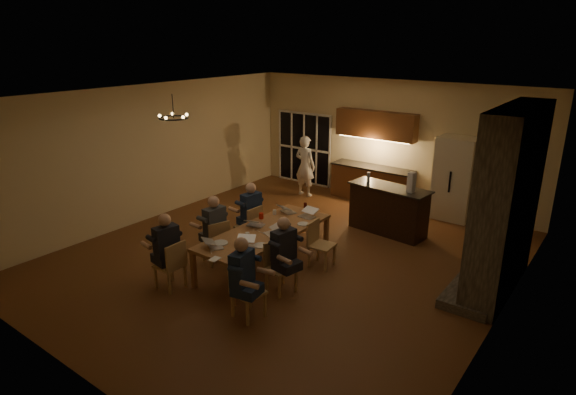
# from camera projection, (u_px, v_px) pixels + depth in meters

# --- Properties ---
(floor) EXTENTS (9.00, 9.00, 0.00)m
(floor) POSITION_uv_depth(u_px,v_px,m) (287.00, 257.00, 9.71)
(floor) COLOR brown
(floor) RESTS_ON ground
(back_wall) EXTENTS (8.00, 0.04, 3.20)m
(back_wall) POSITION_uv_depth(u_px,v_px,m) (390.00, 141.00, 12.64)
(back_wall) COLOR beige
(back_wall) RESTS_ON ground
(left_wall) EXTENTS (0.04, 9.00, 3.20)m
(left_wall) POSITION_uv_depth(u_px,v_px,m) (152.00, 152.00, 11.48)
(left_wall) COLOR beige
(left_wall) RESTS_ON ground
(right_wall) EXTENTS (0.04, 9.00, 3.20)m
(right_wall) POSITION_uv_depth(u_px,v_px,m) (510.00, 228.00, 6.92)
(right_wall) COLOR beige
(right_wall) RESTS_ON ground
(ceiling) EXTENTS (8.00, 9.00, 0.04)m
(ceiling) POSITION_uv_depth(u_px,v_px,m) (287.00, 95.00, 8.68)
(ceiling) COLOR white
(ceiling) RESTS_ON back_wall
(french_doors) EXTENTS (1.86, 0.08, 2.10)m
(french_doors) POSITION_uv_depth(u_px,v_px,m) (304.00, 149.00, 14.30)
(french_doors) COLOR black
(french_doors) RESTS_ON ground
(fireplace) EXTENTS (0.58, 2.50, 3.20)m
(fireplace) POSITION_uv_depth(u_px,v_px,m) (507.00, 202.00, 8.02)
(fireplace) COLOR #696052
(fireplace) RESTS_ON ground
(kitchenette) EXTENTS (2.24, 0.68, 2.40)m
(kitchenette) POSITION_uv_depth(u_px,v_px,m) (373.00, 157.00, 12.69)
(kitchenette) COLOR brown
(kitchenette) RESTS_ON ground
(refrigerator) EXTENTS (0.90, 0.68, 2.00)m
(refrigerator) POSITION_uv_depth(u_px,v_px,m) (455.00, 179.00, 11.47)
(refrigerator) COLOR beige
(refrigerator) RESTS_ON ground
(dining_table) EXTENTS (1.10, 2.90, 0.75)m
(dining_table) POSITION_uv_depth(u_px,v_px,m) (266.00, 249.00, 9.19)
(dining_table) COLOR #A66F42
(dining_table) RESTS_ON ground
(bar_island) EXTENTS (1.87, 0.87, 1.08)m
(bar_island) POSITION_uv_depth(u_px,v_px,m) (388.00, 210.00, 10.76)
(bar_island) COLOR black
(bar_island) RESTS_ON ground
(chair_left_near) EXTENTS (0.44, 0.44, 0.89)m
(chair_left_near) POSITION_uv_depth(u_px,v_px,m) (170.00, 265.00, 8.39)
(chair_left_near) COLOR tan
(chair_left_near) RESTS_ON ground
(chair_left_mid) EXTENTS (0.56, 0.56, 0.89)m
(chair_left_mid) POSITION_uv_depth(u_px,v_px,m) (215.00, 241.00, 9.34)
(chair_left_mid) COLOR tan
(chair_left_mid) RESTS_ON ground
(chair_left_far) EXTENTS (0.46, 0.46, 0.89)m
(chair_left_far) POSITION_uv_depth(u_px,v_px,m) (248.00, 226.00, 10.10)
(chair_left_far) COLOR tan
(chair_left_far) RESTS_ON ground
(chair_right_near) EXTENTS (0.50, 0.50, 0.89)m
(chair_right_near) POSITION_uv_depth(u_px,v_px,m) (248.00, 292.00, 7.50)
(chair_right_near) COLOR tan
(chair_right_near) RESTS_ON ground
(chair_right_mid) EXTENTS (0.54, 0.54, 0.89)m
(chair_right_mid) POSITION_uv_depth(u_px,v_px,m) (281.00, 268.00, 8.26)
(chair_right_mid) COLOR tan
(chair_right_mid) RESTS_ON ground
(chair_right_far) EXTENTS (0.47, 0.47, 0.89)m
(chair_right_far) POSITION_uv_depth(u_px,v_px,m) (322.00, 245.00, 9.18)
(chair_right_far) COLOR tan
(chair_right_far) RESTS_ON ground
(person_left_near) EXTENTS (0.70, 0.70, 1.38)m
(person_left_near) POSITION_uv_depth(u_px,v_px,m) (167.00, 251.00, 8.34)
(person_left_near) COLOR #24252E
(person_left_near) RESTS_ON ground
(person_right_near) EXTENTS (0.69, 0.69, 1.38)m
(person_right_near) POSITION_uv_depth(u_px,v_px,m) (242.00, 279.00, 7.38)
(person_right_near) COLOR #1E2B4C
(person_right_near) RESTS_ON ground
(person_left_mid) EXTENTS (0.65, 0.65, 1.38)m
(person_left_mid) POSITION_uv_depth(u_px,v_px,m) (215.00, 230.00, 9.23)
(person_left_mid) COLOR #3C4147
(person_left_mid) RESTS_ON ground
(person_right_mid) EXTENTS (0.70, 0.70, 1.38)m
(person_right_mid) POSITION_uv_depth(u_px,v_px,m) (284.00, 255.00, 8.19)
(person_right_mid) COLOR #24252E
(person_right_mid) RESTS_ON ground
(person_left_far) EXTENTS (0.68, 0.68, 1.38)m
(person_left_far) POSITION_uv_depth(u_px,v_px,m) (251.00, 214.00, 10.05)
(person_left_far) COLOR #1E2B4C
(person_left_far) RESTS_ON ground
(standing_person) EXTENTS (0.61, 0.40, 1.68)m
(standing_person) POSITION_uv_depth(u_px,v_px,m) (305.00, 166.00, 13.22)
(standing_person) COLOR white
(standing_person) RESTS_ON ground
(chandelier) EXTENTS (0.56, 0.56, 0.03)m
(chandelier) POSITION_uv_depth(u_px,v_px,m) (174.00, 118.00, 9.16)
(chandelier) COLOR black
(chandelier) RESTS_ON ceiling
(laptop_a) EXTENTS (0.42, 0.40, 0.23)m
(laptop_a) POSITION_uv_depth(u_px,v_px,m) (215.00, 241.00, 8.33)
(laptop_a) COLOR silver
(laptop_a) RESTS_ON dining_table
(laptop_b) EXTENTS (0.42, 0.40, 0.23)m
(laptop_b) POSITION_uv_depth(u_px,v_px,m) (245.00, 241.00, 8.31)
(laptop_b) COLOR silver
(laptop_b) RESTS_ON dining_table
(laptop_c) EXTENTS (0.39, 0.36, 0.23)m
(laptop_c) POSITION_uv_depth(u_px,v_px,m) (256.00, 220.00, 9.27)
(laptop_c) COLOR silver
(laptop_c) RESTS_ON dining_table
(laptop_d) EXTENTS (0.41, 0.39, 0.23)m
(laptop_d) POSITION_uv_depth(u_px,v_px,m) (272.00, 229.00, 8.83)
(laptop_d) COLOR silver
(laptop_d) RESTS_ON dining_table
(laptop_e) EXTENTS (0.40, 0.38, 0.23)m
(laptop_e) POSITION_uv_depth(u_px,v_px,m) (288.00, 207.00, 9.97)
(laptop_e) COLOR silver
(laptop_e) RESTS_ON dining_table
(laptop_f) EXTENTS (0.35, 0.31, 0.23)m
(laptop_f) POSITION_uv_depth(u_px,v_px,m) (307.00, 212.00, 9.69)
(laptop_f) COLOR silver
(laptop_f) RESTS_ON dining_table
(mug_front) EXTENTS (0.08, 0.08, 0.10)m
(mug_front) POSITION_uv_depth(u_px,v_px,m) (247.00, 235.00, 8.72)
(mug_front) COLOR silver
(mug_front) RESTS_ON dining_table
(mug_mid) EXTENTS (0.07, 0.07, 0.10)m
(mug_mid) POSITION_uv_depth(u_px,v_px,m) (284.00, 221.00, 9.38)
(mug_mid) COLOR silver
(mug_mid) RESTS_ON dining_table
(mug_back) EXTENTS (0.08, 0.08, 0.10)m
(mug_back) POSITION_uv_depth(u_px,v_px,m) (275.00, 212.00, 9.86)
(mug_back) COLOR silver
(mug_back) RESTS_ON dining_table
(redcup_near) EXTENTS (0.08, 0.08, 0.12)m
(redcup_near) POSITION_uv_depth(u_px,v_px,m) (234.00, 256.00, 7.88)
(redcup_near) COLOR red
(redcup_near) RESTS_ON dining_table
(redcup_mid) EXTENTS (0.09, 0.09, 0.12)m
(redcup_mid) POSITION_uv_depth(u_px,v_px,m) (261.00, 216.00, 9.63)
(redcup_mid) COLOR red
(redcup_mid) RESTS_ON dining_table
(can_silver) EXTENTS (0.07, 0.07, 0.12)m
(can_silver) POSITION_uv_depth(u_px,v_px,m) (242.00, 242.00, 8.41)
(can_silver) COLOR #B2B2B7
(can_silver) RESTS_ON dining_table
(can_cola) EXTENTS (0.07, 0.07, 0.12)m
(can_cola) POSITION_uv_depth(u_px,v_px,m) (305.00, 205.00, 10.23)
(can_cola) COLOR #3F0F0C
(can_cola) RESTS_ON dining_table
(can_right) EXTENTS (0.07, 0.07, 0.12)m
(can_right) POSITION_uv_depth(u_px,v_px,m) (289.00, 227.00, 9.08)
(can_right) COLOR #B2B2B7
(can_right) RESTS_ON dining_table
(plate_near) EXTENTS (0.25, 0.25, 0.02)m
(plate_near) POSITION_uv_depth(u_px,v_px,m) (261.00, 245.00, 8.39)
(plate_near) COLOR silver
(plate_near) RESTS_ON dining_table
(plate_left) EXTENTS (0.27, 0.27, 0.02)m
(plate_left) POSITION_uv_depth(u_px,v_px,m) (220.00, 243.00, 8.50)
(plate_left) COLOR silver
(plate_left) RESTS_ON dining_table
(plate_far) EXTENTS (0.22, 0.22, 0.02)m
(plate_far) POSITION_uv_depth(u_px,v_px,m) (303.00, 224.00, 9.36)
(plate_far) COLOR silver
(plate_far) RESTS_ON dining_table
(notepad) EXTENTS (0.16, 0.21, 0.01)m
(notepad) POSITION_uv_depth(u_px,v_px,m) (215.00, 259.00, 7.89)
(notepad) COLOR white
(notepad) RESTS_ON dining_table
(bar_bottle) EXTENTS (0.08, 0.08, 0.24)m
(bar_bottle) POSITION_uv_depth(u_px,v_px,m) (368.00, 177.00, 10.86)
(bar_bottle) COLOR #99999E
(bar_bottle) RESTS_ON bar_island
(bar_blender) EXTENTS (0.16, 0.16, 0.43)m
(bar_blender) POSITION_uv_depth(u_px,v_px,m) (411.00, 182.00, 10.15)
(bar_blender) COLOR silver
(bar_blender) RESTS_ON bar_island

